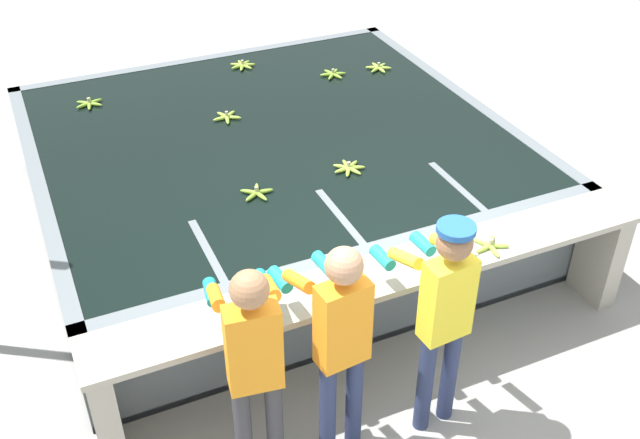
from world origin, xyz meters
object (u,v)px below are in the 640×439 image
Objects in this scene: worker_2 at (443,308)px; banana_bunch_floating_6 at (89,103)px; banana_bunch_floating_0 at (349,168)px; banana_bunch_floating_2 at (333,74)px; knife_0 at (335,287)px; banana_bunch_floating_1 at (257,193)px; worker_0 at (253,358)px; knife_1 at (447,246)px; banana_bunch_floating_5 at (242,65)px; banana_bunch_ledge_0 at (490,246)px; worker_1 at (340,335)px; banana_bunch_floating_3 at (227,117)px; banana_bunch_floating_4 at (379,68)px.

worker_2 reaches higher than banana_bunch_floating_6.
banana_bunch_floating_0 and banana_bunch_floating_2 have the same top height.
banana_bunch_floating_6 reaches higher than knife_0.
banana_bunch_floating_0 and banana_bunch_floating_1 have the same top height.
worker_0 is 3.98m from banana_bunch_floating_6.
banana_bunch_floating_1 is 0.96× the size of knife_1.
worker_0 reaches higher than banana_bunch_floating_6.
knife_1 is (0.28, -3.67, -0.01)m from banana_bunch_floating_5.
banana_bunch_ledge_0 is at bearing 12.26° from worker_0.
worker_2 reaches higher than worker_0.
banana_bunch_floating_3 is (0.33, 3.18, -0.08)m from worker_1.
banana_bunch_floating_5 is 1.69m from banana_bunch_floating_6.
banana_bunch_floating_0 is at bearing 3.15° from banana_bunch_floating_1.
banana_bunch_floating_6 is (-1.67, -0.27, 0.00)m from banana_bunch_floating_5.
banana_bunch_floating_0 is 2.78m from banana_bunch_floating_6.
worker_1 is 5.96× the size of banana_bunch_floating_5.
banana_bunch_floating_3 is 0.98× the size of banana_bunch_floating_6.
worker_0 is 5.95× the size of banana_bunch_floating_0.
banana_bunch_floating_1 is at bearing -138.79° from banana_bunch_floating_4.
banana_bunch_floating_1 is 0.99× the size of banana_bunch_floating_2.
banana_bunch_floating_1 and banana_bunch_floating_2 have the same top height.
banana_bunch_floating_6 is at bearing 129.72° from banana_bunch_floating_0.
banana_bunch_ledge_0 is at bearing -72.22° from banana_bunch_floating_0.
knife_0 and knife_1 have the same top height.
worker_0 is 0.54m from worker_1.
banana_bunch_floating_1 is 0.79× the size of knife_0.
worker_2 is 3.95m from banana_bunch_floating_4.
banana_bunch_floating_4 is 1.00× the size of banana_bunch_floating_6.
banana_bunch_floating_1 is at bearing 93.66° from knife_0.
banana_bunch_floating_5 is at bearing 73.24° from banana_bunch_floating_1.
worker_0 is 1.91m from banana_bunch_floating_1.
banana_bunch_ledge_0 is at bearing -81.73° from banana_bunch_floating_5.
knife_0 is at bearing 67.49° from worker_1.
banana_bunch_ledge_0 is (-0.76, -3.15, 0.00)m from banana_bunch_floating_4.
worker_0 is at bearing -127.24° from banana_bunch_floating_4.
banana_bunch_floating_6 is (-1.50, 4.06, -0.09)m from worker_2.
banana_bunch_floating_6 reaches higher than knife_1.
worker_0 is at bearing -105.49° from banana_bunch_floating_3.
banana_bunch_floating_4 is at bearing 55.38° from banana_bunch_floating_0.
worker_0 reaches higher than banana_bunch_floating_4.
banana_bunch_floating_1 is 1.01× the size of banana_bunch_ledge_0.
worker_0 is 2.37m from banana_bunch_floating_0.
banana_bunch_floating_6 is at bearing 110.28° from worker_2.
banana_bunch_floating_5 is at bearing 80.11° from knife_0.
banana_bunch_floating_4 is at bearing 41.21° from banana_bunch_floating_1.
worker_0 is 5.93× the size of banana_bunch_floating_2.
worker_2 is 3.25m from banana_bunch_floating_3.
banana_bunch_ledge_0 reaches higher than banana_bunch_floating_1.
banana_bunch_floating_2 is 1.00× the size of banana_bunch_floating_5.
banana_bunch_floating_3 is 0.98× the size of banana_bunch_floating_5.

